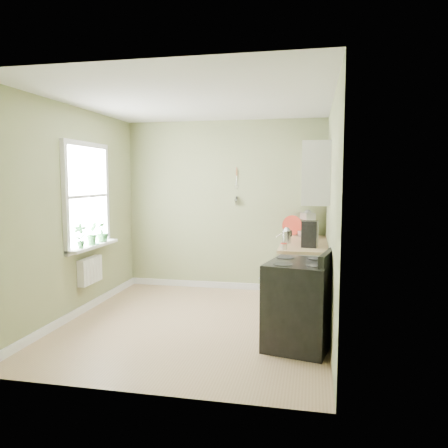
% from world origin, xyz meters
% --- Properties ---
extents(floor, '(3.20, 3.60, 0.02)m').
position_xyz_m(floor, '(0.00, 0.00, -0.01)').
color(floor, '#A5815C').
rests_on(floor, ground).
extents(ceiling, '(3.20, 3.60, 0.02)m').
position_xyz_m(ceiling, '(0.00, 0.00, 2.71)').
color(ceiling, white).
rests_on(ceiling, wall_back).
extents(wall_back, '(3.20, 0.02, 2.70)m').
position_xyz_m(wall_back, '(0.00, 1.81, 1.35)').
color(wall_back, '#919867').
rests_on(wall_back, floor).
extents(wall_left, '(0.02, 3.60, 2.70)m').
position_xyz_m(wall_left, '(-1.61, 0.00, 1.35)').
color(wall_left, '#919867').
rests_on(wall_left, floor).
extents(wall_right, '(0.02, 3.60, 2.70)m').
position_xyz_m(wall_right, '(1.61, 0.00, 1.35)').
color(wall_right, '#919867').
rests_on(wall_right, floor).
extents(base_cabinets, '(0.60, 1.60, 0.87)m').
position_xyz_m(base_cabinets, '(1.30, 1.00, 0.43)').
color(base_cabinets, silver).
rests_on(base_cabinets, floor).
extents(countertop, '(0.64, 1.60, 0.04)m').
position_xyz_m(countertop, '(1.29, 1.00, 0.89)').
color(countertop, tan).
rests_on(countertop, base_cabinets).
extents(upper_cabinets, '(0.35, 1.40, 0.80)m').
position_xyz_m(upper_cabinets, '(1.43, 1.10, 1.85)').
color(upper_cabinets, silver).
rests_on(upper_cabinets, wall_right).
extents(window, '(0.06, 1.14, 1.44)m').
position_xyz_m(window, '(-1.58, 0.30, 1.55)').
color(window, white).
rests_on(window, wall_left).
extents(window_sill, '(0.18, 1.14, 0.04)m').
position_xyz_m(window_sill, '(-1.51, 0.30, 0.88)').
color(window_sill, white).
rests_on(window_sill, wall_left).
extents(radiator, '(0.12, 0.50, 0.35)m').
position_xyz_m(radiator, '(-1.54, 0.25, 0.55)').
color(radiator, white).
rests_on(radiator, wall_left).
extents(wall_utensils, '(0.02, 0.14, 0.58)m').
position_xyz_m(wall_utensils, '(0.20, 1.78, 1.56)').
color(wall_utensils, tan).
rests_on(wall_utensils, wall_back).
extents(stove, '(0.79, 0.86, 1.04)m').
position_xyz_m(stove, '(1.28, -0.48, 0.46)').
color(stove, black).
rests_on(stove, floor).
extents(stand_mixer, '(0.30, 0.37, 0.41)m').
position_xyz_m(stand_mixer, '(1.32, 1.55, 1.08)').
color(stand_mixer, '#B2B2B7').
rests_on(stand_mixer, countertop).
extents(kettle, '(0.21, 0.12, 0.21)m').
position_xyz_m(kettle, '(1.05, 0.88, 1.02)').
color(kettle, silver).
rests_on(kettle, countertop).
extents(coffee_maker, '(0.22, 0.23, 0.34)m').
position_xyz_m(coffee_maker, '(1.36, 0.59, 1.07)').
color(coffee_maker, black).
rests_on(coffee_maker, countertop).
extents(red_tray, '(0.32, 0.11, 0.31)m').
position_xyz_m(red_tray, '(1.08, 1.72, 1.07)').
color(red_tray, red).
rests_on(red_tray, countertop).
extents(jar, '(0.08, 0.08, 0.09)m').
position_xyz_m(jar, '(1.05, 0.30, 0.95)').
color(jar, beige).
rests_on(jar, countertop).
extents(plant_a, '(0.20, 0.17, 0.32)m').
position_xyz_m(plant_a, '(-1.50, -0.04, 1.06)').
color(plant_a, '#29632D').
rests_on(plant_a, window_sill).
extents(plant_b, '(0.18, 0.20, 0.30)m').
position_xyz_m(plant_b, '(-1.50, 0.26, 1.05)').
color(plant_b, '#29632D').
rests_on(plant_b, window_sill).
extents(plant_c, '(0.18, 0.18, 0.28)m').
position_xyz_m(plant_c, '(-1.50, 0.56, 1.04)').
color(plant_c, '#29632D').
rests_on(plant_c, window_sill).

